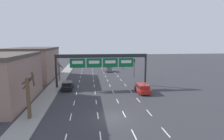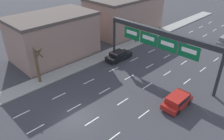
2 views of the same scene
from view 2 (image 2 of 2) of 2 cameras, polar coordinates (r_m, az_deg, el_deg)
The scene contains 10 objects.
ground_plane at distance 25.38m, azimuth -9.47°, elevation -12.35°, with size 220.00×220.00×0.00m, color #333338.
sidewalk_left at distance 32.34m, azimuth -19.69°, elevation -3.57°, with size 2.80×110.00×0.15m.
lane_dashes at distance 33.21m, azimuth 9.54°, elevation -1.33°, with size 10.02×67.00×0.01m.
sign_gantry at distance 32.17m, azimuth 12.21°, elevation 8.26°, with size 18.52×0.70×6.66m.
building_near at distance 38.53m, azimuth -14.97°, elevation 8.54°, with size 8.42×13.87×7.34m.
building_far at distance 50.15m, azimuth 3.17°, elevation 14.41°, with size 9.97×16.18×7.70m.
car_black at distance 37.00m, azimuth 1.69°, elevation 3.85°, with size 1.98×4.75×1.53m.
suv_red at distance 27.29m, azimuth 16.70°, elevation -7.58°, with size 1.98×4.22×1.58m.
tree_bare_closest at distance 31.29m, azimuth -18.90°, elevation 1.55°, with size 1.74×1.49×5.66m.
tree_bare_second at distance 43.66m, azimuth 6.34°, elevation 10.00°, with size 2.03×2.03×4.52m.
Camera 2 is at (16.12, -10.26, 16.70)m, focal length 35.00 mm.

